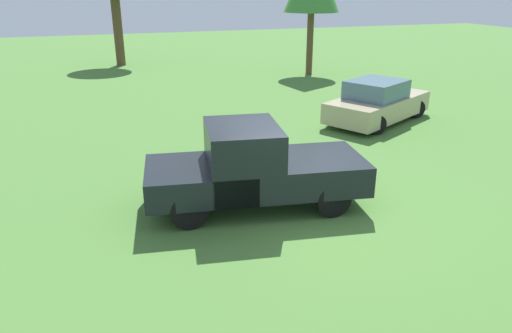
# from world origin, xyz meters

# --- Properties ---
(ground_plane) EXTENTS (80.00, 80.00, 0.00)m
(ground_plane) POSITION_xyz_m (0.00, 0.00, 0.00)
(ground_plane) COLOR #477533
(pickup_truck) EXTENTS (4.80, 2.51, 1.80)m
(pickup_truck) POSITION_xyz_m (-0.86, 0.39, 0.92)
(pickup_truck) COLOR black
(pickup_truck) RESTS_ON ground_plane
(sedan_near) EXTENTS (4.57, 3.56, 1.46)m
(sedan_near) POSITION_xyz_m (5.39, 5.35, 0.67)
(sedan_near) COLOR black
(sedan_near) RESTS_ON ground_plane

